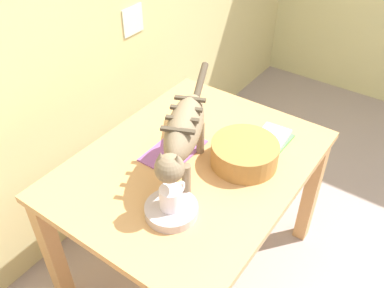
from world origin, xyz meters
name	(u,v)px	position (x,y,z in m)	size (l,w,h in m)	color
wall_rear	(64,13)	(0.00, 1.94, 1.25)	(5.21, 0.11, 2.50)	beige
dining_table	(192,177)	(-0.05, 1.18, 0.66)	(1.19, 0.92, 0.76)	tan
cat	(184,132)	(-0.14, 1.16, 0.99)	(0.70, 0.35, 0.32)	#826E53
saucer_bowl	(171,210)	(-0.35, 1.07, 0.78)	(0.21, 0.21, 0.04)	#BBA9AA
coffee_mug	(171,197)	(-0.34, 1.07, 0.84)	(0.13, 0.09, 0.09)	white
magazine	(173,151)	(-0.04, 1.29, 0.76)	(0.30, 0.18, 0.01)	#9A549F
book_stack	(274,137)	(0.30, 0.95, 0.77)	(0.17, 0.15, 0.03)	#54A055
wicker_basket	(245,153)	(0.08, 0.99, 0.81)	(0.30, 0.30, 0.11)	#AB783C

